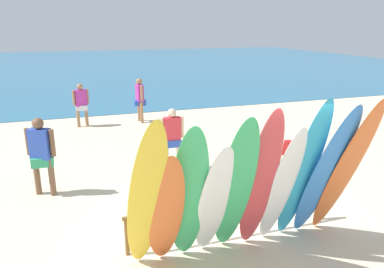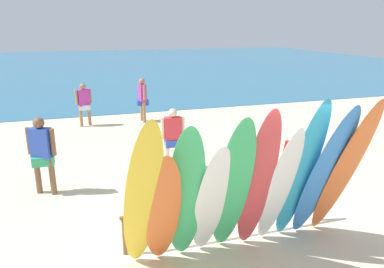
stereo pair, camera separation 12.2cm
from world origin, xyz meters
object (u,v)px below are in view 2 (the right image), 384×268
at_px(surfboard_green_2, 186,197).
at_px(surfboard_teal_7, 301,174).
at_px(beachgoer_by_water, 173,135).
at_px(surfboard_orange_1, 162,212).
at_px(surfboard_red_5, 258,183).
at_px(surfboard_yellow_0, 143,201).
at_px(surfboard_rack, 228,207).
at_px(surfboard_blue_8, 323,176).
at_px(surfboard_white_6, 279,188).
at_px(beachgoer_strolling, 42,151).
at_px(surfboard_green_4, 232,189).
at_px(beachgoer_midbeach, 142,97).
at_px(beach_chair_red, 295,155).
at_px(surfboard_orange_9, 343,172).
at_px(beachgoer_near_rack, 84,102).
at_px(surfboard_white_3, 211,203).

relative_size(surfboard_green_2, surfboard_teal_7, 0.90).
relative_size(surfboard_green_2, beachgoer_by_water, 1.56).
bearing_deg(surfboard_orange_1, beachgoer_by_water, 75.84).
bearing_deg(surfboard_red_5, surfboard_yellow_0, -173.12).
bearing_deg(surfboard_yellow_0, surfboard_rack, 20.68).
bearing_deg(surfboard_red_5, surfboard_blue_8, 0.72).
bearing_deg(surfboard_yellow_0, surfboard_blue_8, -3.85).
xyz_separation_m(surfboard_white_6, beachgoer_strolling, (-3.72, 3.33, -0.11)).
relative_size(surfboard_green_4, surfboard_white_6, 1.14).
relative_size(surfboard_green_2, surfboard_red_5, 0.94).
height_order(surfboard_white_6, beachgoer_strolling, surfboard_white_6).
xyz_separation_m(surfboard_rack, beachgoer_strolling, (-3.12, 2.73, 0.44)).
bearing_deg(surfboard_blue_8, beachgoer_by_water, 104.13).
relative_size(surfboard_green_2, surfboard_blue_8, 0.92).
height_order(surfboard_red_5, surfboard_teal_7, surfboard_teal_7).
relative_size(surfboard_green_2, beachgoer_midbeach, 1.49).
bearing_deg(surfboard_green_4, surfboard_blue_8, 4.69).
bearing_deg(beachgoer_strolling, beachgoer_midbeach, -92.11).
distance_m(surfboard_white_6, surfboard_blue_8, 0.72).
height_order(surfboard_yellow_0, beach_chair_red, surfboard_yellow_0).
bearing_deg(surfboard_orange_9, surfboard_white_6, 170.53).
bearing_deg(surfboard_teal_7, surfboard_green_4, -178.18).
distance_m(beachgoer_strolling, beachgoer_by_water, 3.04).
distance_m(surfboard_rack, surfboard_yellow_0, 1.89).
relative_size(surfboard_red_5, beachgoer_midbeach, 1.59).
distance_m(surfboard_white_6, beachgoer_strolling, 4.99).
height_order(surfboard_orange_9, beachgoer_by_water, surfboard_orange_9).
xyz_separation_m(surfboard_yellow_0, beachgoer_strolling, (-1.55, 3.49, -0.29)).
xyz_separation_m(surfboard_green_4, beach_chair_red, (2.97, 2.91, -0.80)).
bearing_deg(beachgoer_by_water, surfboard_yellow_0, 73.27).
height_order(surfboard_yellow_0, beachgoer_near_rack, surfboard_yellow_0).
bearing_deg(beachgoer_strolling, surfboard_green_4, 157.37).
xyz_separation_m(surfboard_orange_9, beach_chair_red, (1.11, 2.99, -0.87)).
bearing_deg(surfboard_white_6, beachgoer_by_water, 95.91).
bearing_deg(surfboard_orange_1, beachgoer_strolling, 120.85).
bearing_deg(surfboard_yellow_0, surfboard_white_3, 3.58).
bearing_deg(surfboard_rack, beach_chair_red, 39.27).
distance_m(surfboard_orange_9, beachgoer_strolling, 5.90).
xyz_separation_m(surfboard_white_6, beachgoer_near_rack, (-2.73, 8.86, -0.20)).
distance_m(surfboard_blue_8, beach_chair_red, 3.37).
height_order(surfboard_yellow_0, surfboard_white_3, surfboard_yellow_0).
distance_m(surfboard_white_3, beach_chair_red, 4.37).
xyz_separation_m(surfboard_rack, surfboard_teal_7, (0.93, -0.63, 0.75)).
height_order(surfboard_yellow_0, surfboard_red_5, surfboard_yellow_0).
relative_size(surfboard_orange_9, beachgoer_near_rack, 1.81).
distance_m(surfboard_yellow_0, surfboard_white_6, 2.18).
xyz_separation_m(surfboard_green_2, surfboard_white_3, (0.40, 0.02, -0.16)).
xyz_separation_m(surfboard_white_6, beach_chair_red, (2.14, 2.83, -0.67)).
bearing_deg(surfboard_green_2, surfboard_orange_9, 2.62).
bearing_deg(surfboard_teal_7, surfboard_orange_1, -179.98).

